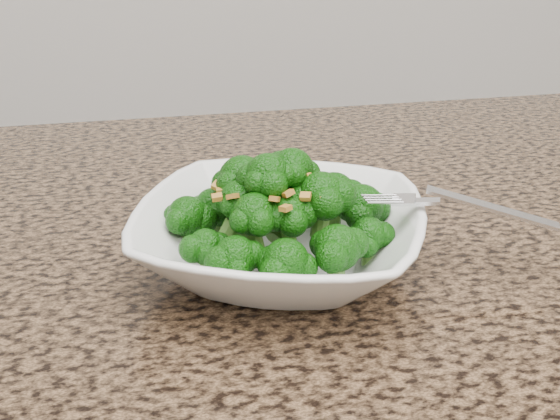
{
  "coord_description": "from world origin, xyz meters",
  "views": [
    {
      "loc": [
        -0.19,
        -0.1,
        1.16
      ],
      "look_at": [
        -0.08,
        0.37,
        0.95
      ],
      "focal_mm": 45.0,
      "sensor_mm": 36.0,
      "label": 1
    }
  ],
  "objects": [
    {
      "name": "bowl",
      "position": [
        -0.08,
        0.37,
        0.93
      ],
      "size": [
        0.28,
        0.28,
        0.05
      ],
      "primitive_type": "imported",
      "rotation": [
        0.0,
        0.0,
        -0.39
      ],
      "color": "white",
      "rests_on": "granite_counter"
    },
    {
      "name": "fork",
      "position": [
        0.03,
        0.34,
        0.96
      ],
      "size": [
        0.16,
        0.1,
        0.01
      ],
      "primitive_type": null,
      "rotation": [
        0.0,
        0.0,
        -0.46
      ],
      "color": "silver",
      "rests_on": "bowl"
    },
    {
      "name": "garlic_topping",
      "position": [
        -0.08,
        0.37,
        1.02
      ],
      "size": [
        0.12,
        0.12,
        0.01
      ],
      "primitive_type": null,
      "color": "#BC842E",
      "rests_on": "broccoli_pile"
    },
    {
      "name": "broccoli_pile",
      "position": [
        -0.08,
        0.37,
        0.99
      ],
      "size": [
        0.19,
        0.19,
        0.06
      ],
      "primitive_type": null,
      "color": "#115209",
      "rests_on": "bowl"
    },
    {
      "name": "granite_counter",
      "position": [
        0.0,
        0.3,
        0.89
      ],
      "size": [
        1.64,
        1.04,
        0.03
      ],
      "primitive_type": "cube",
      "color": "brown",
      "rests_on": "cabinet"
    }
  ]
}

